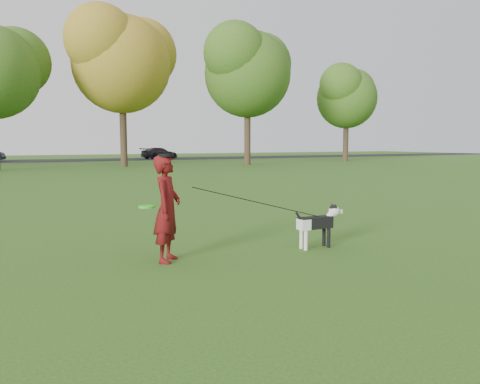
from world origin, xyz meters
TOP-DOWN VIEW (x-y plane):
  - ground at (0.00, 0.00)m, footprint 120.00×120.00m
  - road at (0.00, 40.00)m, footprint 120.00×7.00m
  - man at (-1.32, -0.20)m, footprint 0.62×0.68m
  - dog at (1.17, -0.46)m, footprint 0.94×0.19m
  - car_right at (10.62, 40.00)m, footprint 4.16×2.55m
  - man_held_items at (0.16, -0.36)m, footprint 3.05×0.37m
  - tree_row at (-1.43, 26.07)m, footprint 51.74×8.86m

SIDE VIEW (x-z plane):
  - ground at x=0.00m, z-range 0.00..0.00m
  - road at x=0.00m, z-range 0.00..0.02m
  - dog at x=1.17m, z-range 0.08..0.80m
  - car_right at x=10.62m, z-range 0.02..1.15m
  - man at x=-1.32m, z-range 0.00..1.55m
  - man_held_items at x=0.16m, z-range 0.24..1.32m
  - tree_row at x=-1.43m, z-range 1.40..13.41m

